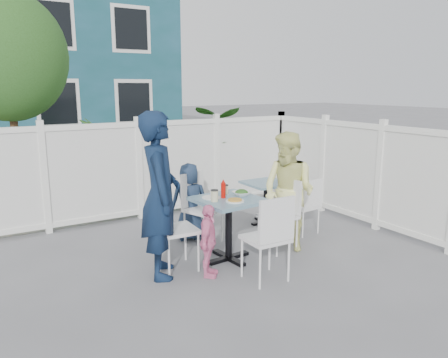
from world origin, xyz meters
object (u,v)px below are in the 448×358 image
spare_table (266,191)px  chair_left (170,223)px  chair_back (199,202)px  toddler (208,241)px  woman (288,192)px  main_table (229,212)px  chair_right (283,209)px  boy (189,202)px  chair_near (270,233)px  man (160,195)px

spare_table → chair_left: bearing=-156.3°
chair_back → toddler: chair_back is taller
chair_left → woman: bearing=88.1°
main_table → toddler: size_ratio=0.97×
chair_right → toddler: bearing=97.4°
spare_table → chair_left: 2.24m
chair_back → boy: size_ratio=0.89×
chair_left → toddler: bearing=40.6°
main_table → chair_near: bearing=-86.2°
chair_back → chair_near: bearing=71.7°
chair_right → chair_near: chair_near is taller
chair_left → chair_back: bearing=136.4°
spare_table → toddler: bearing=-143.7°
spare_table → chair_near: size_ratio=0.68×
chair_right → chair_back: (-0.83, 0.82, 0.02)m
spare_table → man: (-2.19, -0.96, 0.43)m
spare_table → chair_right: (-0.47, -1.01, 0.03)m
chair_back → man: 1.23m
main_table → woman: bearing=-4.0°
chair_back → chair_right: bearing=115.0°
main_table → man: man is taller
chair_left → man: (-0.14, -0.06, 0.36)m
chair_right → main_table: bearing=83.2°
main_table → chair_left: bearing=173.8°
toddler → main_table: bearing=-17.7°
main_table → chair_right: chair_right is taller
chair_right → spare_table: bearing=-29.4°
chair_back → boy: (-0.07, 0.14, -0.02)m
chair_right → woman: (0.06, -0.03, 0.24)m
chair_left → toddler: (0.30, -0.39, -0.16)m
main_table → woman: woman is taller
woman → boy: 1.41m
man → chair_right: bearing=-70.5°
spare_table → chair_back: bearing=-171.5°
spare_table → chair_left: size_ratio=0.67×
chair_left → woman: size_ratio=0.64×
chair_near → chair_right: bearing=45.3°
chair_near → woman: bearing=41.8°
chair_left → boy: bearing=144.6°
chair_near → chair_left: bearing=133.9°
spare_table → chair_back: (-1.30, -0.19, 0.05)m
main_table → spare_table: (1.29, 0.98, -0.10)m
main_table → man: 0.95m
chair_left → chair_right: size_ratio=1.06×
man → boy: (0.81, 0.91, -0.40)m
chair_near → chair_back: bearing=93.2°
main_table → chair_near: size_ratio=0.83×
spare_table → chair_back: chair_back is taller
chair_left → woman: 1.66m
chair_left → chair_back: 1.03m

